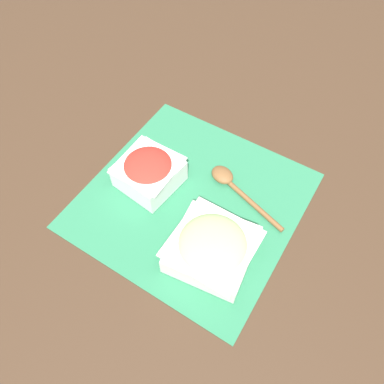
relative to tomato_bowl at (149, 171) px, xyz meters
The scene contains 5 objects.
ground_plane 0.12m from the tomato_bowl, 84.62° to the right, with size 3.00×3.00×0.00m, color #422D1E.
placemat 0.12m from the tomato_bowl, 84.62° to the right, with size 0.47×0.47×0.00m.
tomato_bowl is the anchor object (origin of this frame).
cucumber_bowl 0.24m from the tomato_bowl, 111.14° to the right, with size 0.18×0.18×0.07m.
wooden_spoon 0.19m from the tomato_bowl, 61.26° to the right, with size 0.09×0.22×0.02m.
Camera 1 is at (-0.40, -0.25, 0.73)m, focal length 35.00 mm.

